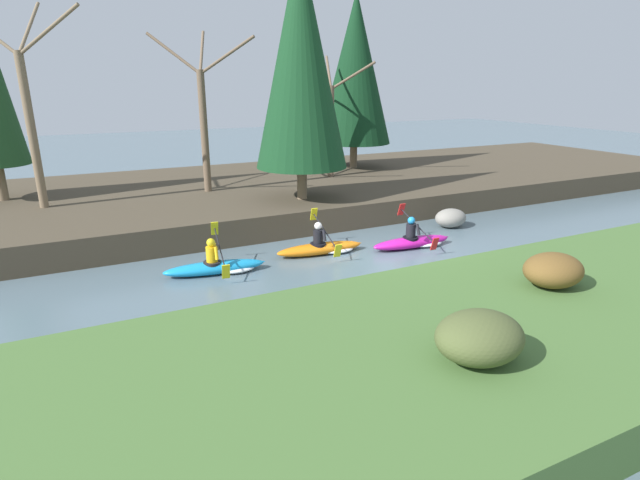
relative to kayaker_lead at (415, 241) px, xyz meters
The scene contains 14 objects.
ground_plane 1.85m from the kayaker_lead, 160.70° to the right, with size 90.00×90.00×0.00m, color slate.
riverbank_near 6.37m from the kayaker_lead, 105.86° to the right, with size 44.00×5.98×0.82m.
riverbank_far 8.19m from the kayaker_lead, 102.27° to the left, with size 44.00×11.08×0.88m.
conifer_tree_left 7.27m from the kayaker_lead, 114.24° to the left, with size 3.24×3.24×8.54m.
conifer_tree_mid_left 11.43m from the kayaker_lead, 71.25° to the left, with size 3.53×3.53×8.13m.
bare_tree_upstream 13.12m from the kayaker_lead, 145.75° to the left, with size 3.69×3.65×6.71m.
bare_tree_mid_upstream 9.31m from the kayaker_lead, 122.79° to the left, with size 3.33×3.29×6.03m.
bare_tree_mid_downstream 8.65m from the kayaker_lead, 81.92° to the left, with size 2.93×2.89×5.25m.
shrub_clump_nearest 8.15m from the kayaker_lead, 119.93° to the right, with size 1.45×1.21×0.79m.
shrub_clump_second 5.55m from the kayaker_lead, 95.40° to the right, with size 1.33×1.10×0.72m.
kayaker_lead is the anchor object (origin of this frame).
kayaker_middle 2.95m from the kayaker_lead, 165.89° to the left, with size 2.79×2.07×1.20m.
kayaker_trailing 6.16m from the kayaker_lead, behind, with size 2.80×2.07×1.20m.
boulder_midstream 2.86m from the kayaker_lead, 27.35° to the left, with size 1.18×0.92×0.67m.
Camera 1 is at (-7.53, -11.47, 4.96)m, focal length 28.00 mm.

